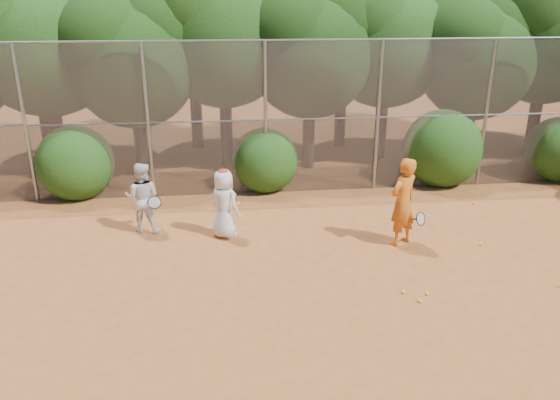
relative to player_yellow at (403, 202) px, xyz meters
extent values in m
plane|color=#984F22|center=(-1.61, -2.45, -0.96)|extent=(80.00, 80.00, 0.00)
cylinder|color=gray|center=(-8.61, 3.55, 1.04)|extent=(0.09, 0.09, 4.00)
cylinder|color=gray|center=(-5.61, 3.55, 1.04)|extent=(0.09, 0.09, 4.00)
cylinder|color=gray|center=(-2.61, 3.55, 1.04)|extent=(0.09, 0.09, 4.00)
cylinder|color=gray|center=(0.39, 3.55, 1.04)|extent=(0.09, 0.09, 4.00)
cylinder|color=gray|center=(3.39, 3.55, 1.04)|extent=(0.09, 0.09, 4.00)
cylinder|color=gray|center=(-1.61, 3.55, 3.04)|extent=(20.00, 0.05, 0.05)
cylinder|color=gray|center=(-1.61, 3.55, 1.04)|extent=(20.00, 0.04, 0.04)
cube|color=slate|center=(-1.61, 3.55, 1.04)|extent=(20.00, 0.02, 4.00)
cylinder|color=black|center=(-8.61, 6.05, 0.30)|extent=(0.38, 0.38, 2.52)
sphere|color=#194210|center=(-8.61, 6.05, 2.77)|extent=(4.03, 4.03, 4.03)
sphere|color=#194210|center=(-7.80, 6.45, 3.77)|extent=(3.23, 3.23, 3.23)
sphere|color=#194210|center=(-9.31, 5.75, 3.57)|extent=(3.02, 3.02, 3.02)
cylinder|color=black|center=(-6.11, 5.35, 0.12)|extent=(0.36, 0.36, 2.17)
sphere|color=black|center=(-6.11, 5.35, 2.25)|extent=(3.47, 3.47, 3.47)
sphere|color=black|center=(-5.41, 5.70, 3.12)|extent=(2.78, 2.78, 2.78)
sphere|color=black|center=(-6.71, 5.09, 2.94)|extent=(2.60, 2.60, 2.60)
cylinder|color=black|center=(-3.61, 6.35, 0.37)|extent=(0.39, 0.39, 2.66)
sphere|color=#194210|center=(-3.61, 6.35, 2.97)|extent=(4.26, 4.26, 4.26)
sphere|color=#194210|center=(-4.35, 6.03, 3.82)|extent=(3.19, 3.19, 3.19)
cylinder|color=black|center=(-1.11, 5.75, 0.17)|extent=(0.37, 0.37, 2.27)
sphere|color=black|center=(-1.11, 5.75, 2.40)|extent=(3.64, 3.64, 3.64)
sphere|color=black|center=(-0.38, 6.11, 3.31)|extent=(2.91, 2.91, 2.91)
sphere|color=black|center=(-1.74, 5.48, 3.13)|extent=(2.73, 2.73, 2.73)
cylinder|color=black|center=(1.39, 6.55, 0.26)|extent=(0.38, 0.38, 2.45)
sphere|color=#194210|center=(1.39, 6.55, 2.66)|extent=(3.92, 3.92, 3.92)
sphere|color=#194210|center=(2.18, 6.94, 3.64)|extent=(3.14, 3.14, 3.14)
sphere|color=#194210|center=(0.71, 6.26, 3.45)|extent=(2.94, 2.94, 2.94)
cylinder|color=black|center=(3.89, 5.55, 0.09)|extent=(0.36, 0.36, 2.10)
sphere|color=black|center=(3.89, 5.55, 2.14)|extent=(3.36, 3.36, 3.36)
sphere|color=black|center=(4.57, 5.89, 2.98)|extent=(2.69, 2.69, 2.69)
sphere|color=black|center=(3.31, 5.30, 2.82)|extent=(2.52, 2.52, 2.52)
cylinder|color=black|center=(6.39, 6.15, 0.33)|extent=(0.39, 0.39, 2.59)
sphere|color=#194210|center=(6.39, 6.15, 2.87)|extent=(4.14, 4.14, 4.14)
sphere|color=#194210|center=(5.67, 5.84, 3.70)|extent=(3.11, 3.11, 3.11)
cylinder|color=black|center=(-9.61, 8.35, 0.35)|extent=(0.39, 0.39, 2.62)
sphere|color=#194210|center=(-9.61, 8.35, 2.92)|extent=(4.20, 4.20, 4.20)
cylinder|color=black|center=(-4.61, 8.55, 0.44)|extent=(0.40, 0.40, 2.80)
sphere|color=#194210|center=(-4.61, 8.55, 3.18)|extent=(4.48, 4.48, 4.48)
cylinder|color=black|center=(0.39, 8.15, 0.30)|extent=(0.38, 0.38, 2.52)
sphere|color=#194210|center=(0.39, 8.15, 2.77)|extent=(4.03, 4.03, 4.03)
sphere|color=#194210|center=(1.20, 8.55, 3.77)|extent=(3.23, 3.23, 3.23)
sphere|color=#194210|center=(-0.31, 7.85, 3.57)|extent=(3.02, 3.02, 3.02)
cylinder|color=black|center=(4.89, 8.75, 0.40)|extent=(0.40, 0.40, 2.73)
sphere|color=#194210|center=(4.89, 8.75, 3.08)|extent=(4.37, 4.37, 4.37)
sphere|color=#194210|center=(-7.61, 3.85, 0.04)|extent=(2.00, 2.00, 2.00)
sphere|color=#194210|center=(-2.61, 3.85, -0.06)|extent=(1.80, 1.80, 1.80)
sphere|color=#194210|center=(2.39, 3.85, 0.14)|extent=(2.20, 2.20, 2.20)
sphere|color=#194210|center=(5.89, 3.85, -0.01)|extent=(1.90, 1.90, 1.90)
imported|color=orange|center=(0.00, 0.00, 0.00)|extent=(0.84, 0.77, 1.93)
torus|color=black|center=(0.35, -0.20, -0.31)|extent=(0.32, 0.28, 0.29)
cylinder|color=black|center=(0.23, -0.03, -0.39)|extent=(0.19, 0.24, 0.13)
imported|color=white|center=(-3.76, 0.79, -0.19)|extent=(0.90, 0.87, 1.55)
ellipsoid|color=red|center=(-3.76, 0.79, 0.55)|extent=(0.22, 0.22, 0.13)
sphere|color=#D8F02B|center=(-3.46, 0.59, -0.11)|extent=(0.07, 0.07, 0.07)
imported|color=silver|center=(-5.57, 1.29, -0.16)|extent=(0.87, 0.72, 1.61)
torus|color=black|center=(-5.27, 0.99, -0.16)|extent=(0.32, 0.21, 0.27)
cylinder|color=black|center=(-5.29, 1.17, -0.28)|extent=(0.05, 0.25, 0.18)
sphere|color=#D8F02B|center=(-0.18, -2.16, -0.93)|extent=(0.07, 0.07, 0.07)
sphere|color=#D8F02B|center=(1.72, -0.29, -0.93)|extent=(0.07, 0.07, 0.07)
sphere|color=#D8F02B|center=(-0.59, -2.05, -0.93)|extent=(0.07, 0.07, 0.07)
sphere|color=#D8F02B|center=(2.37, -2.16, -0.93)|extent=(0.07, 0.07, 0.07)
sphere|color=#D8F02B|center=(-0.39, -2.39, -0.93)|extent=(0.07, 0.07, 0.07)
sphere|color=#D8F02B|center=(2.63, 2.07, -0.93)|extent=(0.07, 0.07, 0.07)
camera|label=1|loc=(-3.74, -10.39, 4.15)|focal=35.00mm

